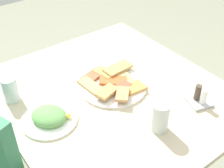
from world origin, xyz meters
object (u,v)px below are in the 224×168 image
object	(u,v)px
salad_plate_greens	(49,117)
condiment_caddy	(200,98)
drinking_glass	(10,89)
fork	(83,163)
paper_napkin	(78,167)
pide_platter	(112,84)
dining_table	(112,105)
soda_can	(160,117)

from	to	relation	value
salad_plate_greens	condiment_caddy	world-z (taller)	condiment_caddy
drinking_glass	fork	xyz separation A→B (m)	(-0.47, -0.06, -0.05)
salad_plate_greens	drinking_glass	distance (m)	0.22
drinking_glass	paper_napkin	distance (m)	0.47
pide_platter	paper_napkin	distance (m)	0.46
dining_table	drinking_glass	world-z (taller)	drinking_glass
dining_table	salad_plate_greens	xyz separation A→B (m)	(0.00, 0.30, 0.10)
drinking_glass	condiment_caddy	bearing A→B (deg)	-128.47
soda_can	drinking_glass	bearing A→B (deg)	37.32
condiment_caddy	fork	bearing A→B (deg)	87.28
soda_can	fork	distance (m)	0.33
pide_platter	fork	xyz separation A→B (m)	(-0.29, 0.34, -0.01)
soda_can	condiment_caddy	xyz separation A→B (m)	(0.01, -0.24, -0.04)
dining_table	drinking_glass	xyz separation A→B (m)	(0.21, 0.37, 0.14)
pide_platter	fork	world-z (taller)	pide_platter
pide_platter	soda_can	distance (m)	0.32
dining_table	fork	distance (m)	0.42
dining_table	soda_can	distance (m)	0.32
dining_table	pide_platter	distance (m)	0.10
dining_table	pide_platter	size ratio (longest dim) A/B	3.31
dining_table	soda_can	xyz separation A→B (m)	(-0.29, -0.01, 0.14)
soda_can	paper_napkin	distance (m)	0.35
pide_platter	salad_plate_greens	size ratio (longest dim) A/B	1.39
pide_platter	paper_napkin	bearing A→B (deg)	128.69
dining_table	paper_napkin	world-z (taller)	paper_napkin
dining_table	condiment_caddy	size ratio (longest dim) A/B	9.14
pide_platter	paper_napkin	world-z (taller)	pide_platter
soda_can	condiment_caddy	distance (m)	0.24
drinking_glass	pide_platter	bearing A→B (deg)	-114.20
dining_table	fork	world-z (taller)	fork
drinking_glass	condiment_caddy	world-z (taller)	drinking_glass
salad_plate_greens	fork	world-z (taller)	salad_plate_greens
drinking_glass	paper_napkin	size ratio (longest dim) A/B	0.77
soda_can	salad_plate_greens	bearing A→B (deg)	46.87
soda_can	dining_table	bearing A→B (deg)	1.46
salad_plate_greens	condiment_caddy	bearing A→B (deg)	-117.44
soda_can	pide_platter	bearing A→B (deg)	-3.21
dining_table	fork	bearing A→B (deg)	129.35
drinking_glass	paper_napkin	xyz separation A→B (m)	(-0.47, -0.04, -0.05)
paper_napkin	fork	xyz separation A→B (m)	(0.00, -0.02, 0.00)
dining_table	soda_can	size ratio (longest dim) A/B	8.38
drinking_glass	condiment_caddy	distance (m)	0.79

